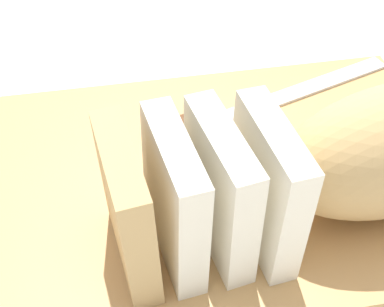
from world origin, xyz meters
The scene contains 8 objects.
ground_plane centered at (0.00, 0.00, 0.00)m, with size 3.00×3.00×0.00m, color silver.
cutting_board centered at (0.00, 0.00, 0.01)m, with size 0.47×0.29×0.02m, color tan.
bread_loaf centered at (-0.10, 0.06, 0.07)m, with size 0.33×0.12×0.11m.
bread_knife centered at (-0.04, -0.07, 0.03)m, with size 0.26×0.09×0.02m.
crumb_near_knife centered at (0.00, 0.06, 0.02)m, with size 0.00×0.00×0.00m, color #996633.
crumb_near_loaf centered at (0.00, 0.01, 0.02)m, with size 0.01×0.01×0.01m, color #996633.
crumb_stray_left centered at (0.02, -0.02, 0.02)m, with size 0.01×0.01×0.01m, color #996633.
crumb_stray_right centered at (-0.03, 0.02, 0.02)m, with size 0.01×0.01×0.01m, color #996633.
Camera 1 is at (0.07, 0.34, 0.39)m, focal length 54.83 mm.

